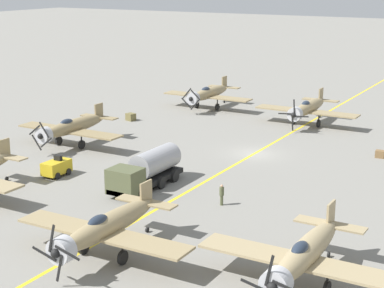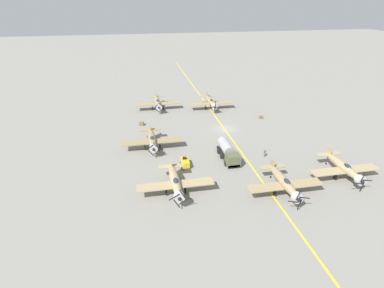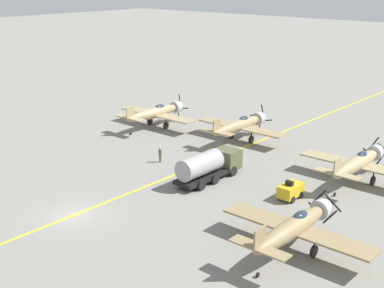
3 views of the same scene
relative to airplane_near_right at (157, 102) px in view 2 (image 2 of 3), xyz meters
name	(u,v)px [view 2 (image 2 of 3)]	position (x,y,z in m)	size (l,w,h in m)	color
ground_plane	(224,129)	(-14.12, 16.57, -2.01)	(400.00, 400.00, 0.00)	gray
taxiway_stripe	(224,129)	(-14.12, 16.57, -2.01)	(0.30, 160.00, 0.01)	yellow
airplane_near_right	(157,102)	(0.00, 0.00, 0.00)	(12.00, 9.98, 3.65)	#98835A
airplane_far_center	(284,182)	(-15.96, 42.74, 0.00)	(12.00, 9.98, 3.76)	#9B875E
airplane_far_right	(175,182)	(0.67, 39.35, 0.00)	(12.00, 9.98, 3.65)	tan
airplane_near_center	(211,102)	(-14.35, 2.41, 0.00)	(12.00, 9.98, 3.80)	#9A855C
airplane_far_left	(344,167)	(-27.96, 40.42, 0.00)	(12.00, 9.98, 3.78)	tan
airplane_mid_right	(152,139)	(3.14, 23.29, 0.00)	(12.00, 9.98, 3.65)	#927D55
fuel_tanker	(228,152)	(-10.69, 30.38, -0.50)	(2.68, 8.00, 2.98)	black
tow_tractor	(185,163)	(-2.16, 31.65, -1.22)	(1.57, 2.60, 1.79)	gold
ground_crew_walking	(265,153)	(-17.93, 30.95, -1.11)	(0.36, 0.36, 1.64)	#515638
supply_crate_by_tanker	(261,117)	(-25.12, 11.84, -1.66)	(0.84, 0.70, 0.70)	brown
supply_crate_mid_lane	(142,124)	(4.81, 10.63, -1.58)	(1.04, 0.86, 0.86)	brown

